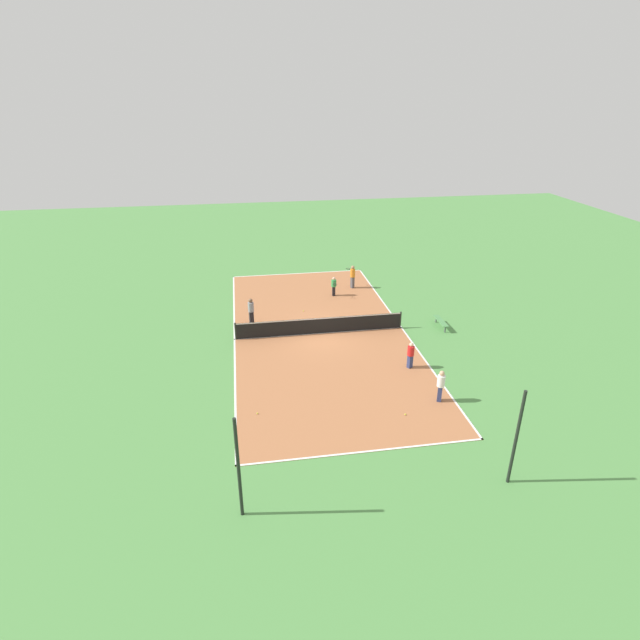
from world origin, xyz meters
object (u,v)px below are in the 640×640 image
object	(u,v)px
tennis_ball_near_net	(405,414)
player_coach_red	(411,354)
tennis_net	(320,325)
player_center_orange	(353,275)
bench	(441,321)
fence_post_back_right	(239,469)
fence_post_back_left	(516,438)
player_baseline_gray	(251,310)
player_near_white	(441,384)
tennis_ball_far_baseline	(303,311)
player_far_green	(334,285)
tennis_ball_right_alley	(257,413)

from	to	relation	value
tennis_ball_near_net	player_coach_red	bearing A→B (deg)	-110.98
tennis_net	player_center_orange	world-z (taller)	player_center_orange
bench	player_center_orange	xyz separation A→B (m)	(3.90, -7.52, 0.61)
fence_post_back_right	fence_post_back_left	bearing A→B (deg)	180.00
player_baseline_gray	fence_post_back_left	distance (m)	17.91
player_coach_red	fence_post_back_left	bearing A→B (deg)	-112.15
player_coach_red	player_near_white	size ratio (longest dim) A/B	0.91
player_near_white	tennis_ball_near_net	world-z (taller)	player_near_white
bench	tennis_ball_far_baseline	xyz separation A→B (m)	(8.06, -3.73, -0.33)
fence_post_back_right	player_coach_red	bearing A→B (deg)	-135.66
player_baseline_gray	fence_post_back_right	xyz separation A→B (m)	(0.91, 15.50, 0.99)
tennis_net	player_near_white	bearing A→B (deg)	118.61
tennis_net	player_far_green	bearing A→B (deg)	-108.30
tennis_net	tennis_ball_near_net	distance (m)	9.22
player_coach_red	player_baseline_gray	xyz separation A→B (m)	(8.02, -6.78, 0.17)
player_baseline_gray	tennis_ball_near_net	world-z (taller)	player_baseline_gray
tennis_net	tennis_ball_far_baseline	bearing A→B (deg)	-80.78
player_baseline_gray	tennis_ball_right_alley	distance (m)	9.76
player_near_white	bench	bearing A→B (deg)	-178.03
bench	player_far_green	bearing A→B (deg)	-138.15
player_near_white	player_center_orange	size ratio (longest dim) A/B	0.94
tennis_ball_far_baseline	tennis_net	bearing A→B (deg)	99.22
fence_post_back_left	tennis_net	bearing A→B (deg)	-70.03
bench	tennis_ball_far_baseline	world-z (taller)	bench
player_baseline_gray	tennis_ball_far_baseline	world-z (taller)	player_baseline_gray
player_far_green	player_center_orange	distance (m)	2.12
player_far_green	player_baseline_gray	size ratio (longest dim) A/B	0.80
bench	player_coach_red	size ratio (longest dim) A/B	1.21
player_center_orange	player_near_white	bearing A→B (deg)	160.02
tennis_net	fence_post_back_right	distance (m)	14.46
player_baseline_gray	tennis_ball_right_alley	bearing A→B (deg)	73.18
player_baseline_gray	fence_post_back_right	bearing A→B (deg)	70.53
player_near_white	tennis_ball_near_net	bearing A→B (deg)	-42.09
player_near_white	player_baseline_gray	bearing A→B (deg)	-116.00
tennis_ball_near_net	player_center_orange	bearing A→B (deg)	-94.08
player_far_green	player_baseline_gray	distance (m)	7.13
tennis_ball_right_alley	fence_post_back_left	world-z (taller)	fence_post_back_left
player_center_orange	tennis_ball_near_net	world-z (taller)	player_center_orange
fence_post_back_left	fence_post_back_right	world-z (taller)	same
player_coach_red	tennis_ball_far_baseline	world-z (taller)	player_coach_red
tennis_ball_right_alley	tennis_ball_near_net	distance (m)	6.67
player_center_orange	tennis_ball_right_alley	world-z (taller)	player_center_orange
player_center_orange	player_baseline_gray	bearing A→B (deg)	101.63
player_center_orange	tennis_ball_right_alley	size ratio (longest dim) A/B	25.11
tennis_net	fence_post_back_left	size ratio (longest dim) A/B	2.53
player_near_white	fence_post_back_left	distance (m)	5.63
player_far_green	tennis_ball_far_baseline	xyz separation A→B (m)	(2.50, 2.47, -0.74)
player_far_green	tennis_ball_right_alley	xyz separation A→B (m)	(6.07, 13.62, -0.74)
tennis_net	player_baseline_gray	xyz separation A→B (m)	(4.01, -1.98, 0.45)
tennis_ball_near_net	bench	bearing A→B (deg)	-120.54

